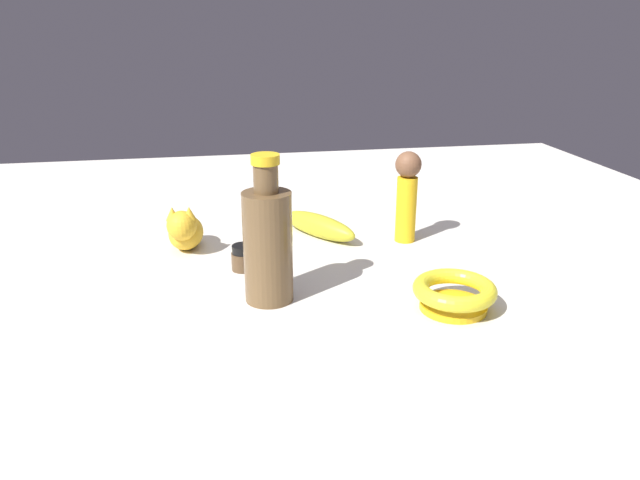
% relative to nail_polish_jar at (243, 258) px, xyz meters
% --- Properties ---
extents(ground, '(2.00, 2.00, 0.00)m').
position_rel_nail_polish_jar_xyz_m(ground, '(0.14, -0.02, -0.02)').
color(ground, silver).
extents(nail_polish_jar, '(0.04, 0.04, 0.05)m').
position_rel_nail_polish_jar_xyz_m(nail_polish_jar, '(0.00, 0.00, 0.00)').
color(nail_polish_jar, '#503924').
rests_on(nail_polish_jar, ground).
extents(person_figure_adult, '(0.06, 0.06, 0.19)m').
position_rel_nail_polish_jar_xyz_m(person_figure_adult, '(0.33, 0.09, 0.08)').
color(person_figure_adult, yellow).
rests_on(person_figure_adult, ground).
extents(bowl, '(0.13, 0.13, 0.05)m').
position_rel_nail_polish_jar_xyz_m(bowl, '(0.31, -0.22, 0.00)').
color(bowl, gold).
rests_on(bowl, ground).
extents(banana, '(0.15, 0.19, 0.05)m').
position_rel_nail_polish_jar_xyz_m(banana, '(0.17, 0.15, 0.00)').
color(banana, gold).
rests_on(banana, ground).
extents(bottle_tall, '(0.08, 0.08, 0.24)m').
position_rel_nail_polish_jar_xyz_m(bottle_tall, '(0.03, -0.13, 0.08)').
color(bottle_tall, brown).
rests_on(bottle_tall, ground).
extents(cat_figurine, '(0.08, 0.14, 0.10)m').
position_rel_nail_polish_jar_xyz_m(cat_figurine, '(-0.11, 0.12, 0.02)').
color(cat_figurine, gold).
rests_on(cat_figurine, ground).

